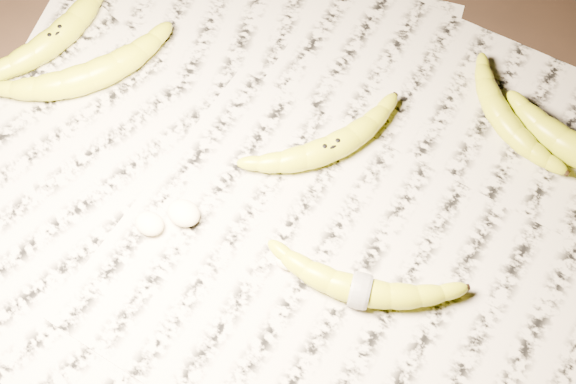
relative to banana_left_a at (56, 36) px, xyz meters
The scene contains 11 objects.
ground 0.38m from the banana_left_a, 11.24° to the right, with size 3.00×3.00×0.00m, color black.
newspaper_patch 0.34m from the banana_left_a, ahead, with size 0.90×0.70×0.01m, color #B9B29E.
banana_left_a is the anchor object (origin of this frame).
banana_left_b 0.08m from the banana_left_a, 21.11° to the right, with size 0.20×0.06×0.04m, color #ABBC17, non-canonical shape.
banana_center 0.39m from the banana_left_a, ahead, with size 0.19×0.06×0.03m, color #ABBC17, non-canonical shape.
banana_taped 0.52m from the banana_left_a, 13.41° to the right, with size 0.20×0.05×0.03m, color #ABBC17, non-canonical shape.
banana_upper_a 0.58m from the banana_left_a, 16.77° to the left, with size 0.16×0.05×0.03m, color #ABBC17, non-canonical shape.
measuring_tape 0.52m from the banana_left_a, 13.41° to the right, with size 0.04×0.04×0.00m, color white.
flesh_chunk_a 0.31m from the banana_left_a, 25.34° to the right, with size 0.04×0.03×0.02m, color #FFF6C5.
flesh_chunk_b 0.30m from the banana_left_a, 32.93° to the right, with size 0.04×0.03×0.02m, color #FFF6C5.
flesh_chunk_c 0.43m from the banana_left_a, 16.64° to the right, with size 0.03×0.03×0.02m, color #FFF6C5.
Camera 1 is at (0.22, -0.36, 0.86)m, focal length 50.00 mm.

